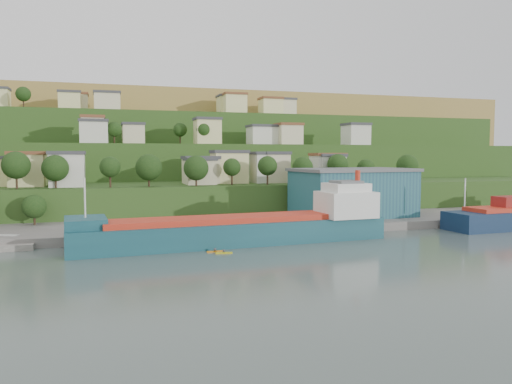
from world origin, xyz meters
name	(u,v)px	position (x,y,z in m)	size (l,w,h in m)	color
ground	(227,253)	(0.00, 0.00, 0.00)	(500.00, 500.00, 0.00)	#42504B
quay	(277,228)	(20.00, 28.00, 0.00)	(220.00, 26.00, 4.00)	slate
hillside	(148,191)	(0.02, 168.67, 0.08)	(360.00, 210.83, 96.00)	#284719
cargo_ship_near	(245,231)	(5.96, 8.76, 2.69)	(66.15, 14.36, 16.86)	#133D48
warehouse	(353,192)	(41.88, 29.53, 8.43)	(32.57, 21.68, 12.80)	navy
dinghy	(7,237)	(-40.72, 20.99, 1.66)	(4.59, 1.72, 0.92)	silver
kayak_orange	(215,251)	(-1.95, 1.64, 0.23)	(3.14, 0.67, 0.78)	orange
kayak_yellow	(224,252)	(-0.67, -0.28, 0.23)	(3.19, 1.05, 0.78)	gold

